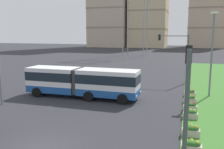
{
  "coord_description": "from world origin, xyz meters",
  "views": [
    {
      "loc": [
        7.73,
        -11.14,
        6.5
      ],
      "look_at": [
        0.15,
        13.17,
        2.2
      ],
      "focal_mm": 38.9,
      "sensor_mm": 36.0,
      "label": 1
    }
  ],
  "objects_px": {
    "articulated_bus": "(82,82)",
    "traffic_light_near_right": "(187,99)",
    "car_white_van": "(87,74)",
    "streetlight_median": "(212,51)",
    "apartment_tower_centre": "(207,10)",
    "flower_planter_2": "(191,114)",
    "apartment_tower_westcentre": "(149,3)",
    "flower_planter_0": "(191,146)",
    "flower_planter_1": "(191,131)",
    "flower_planter_5": "(190,93)",
    "flower_planter_3": "(190,106)",
    "traffic_light_far_right": "(178,50)",
    "flower_planter_4": "(190,99)"
  },
  "relations": [
    {
      "from": "flower_planter_2",
      "to": "traffic_light_near_right",
      "type": "relative_size",
      "value": 0.18
    },
    {
      "from": "traffic_light_near_right",
      "to": "flower_planter_3",
      "type": "bearing_deg",
      "value": 88.04
    },
    {
      "from": "flower_planter_2",
      "to": "apartment_tower_centre",
      "type": "xyz_separation_m",
      "value": [
        7.43,
        106.48,
        17.23
      ]
    },
    {
      "from": "traffic_light_near_right",
      "to": "apartment_tower_westcentre",
      "type": "bearing_deg",
      "value": 99.62
    },
    {
      "from": "traffic_light_near_right",
      "to": "streetlight_median",
      "type": "relative_size",
      "value": 0.7
    },
    {
      "from": "flower_planter_5",
      "to": "flower_planter_3",
      "type": "bearing_deg",
      "value": -90.0
    },
    {
      "from": "flower_planter_0",
      "to": "traffic_light_near_right",
      "type": "height_order",
      "value": "traffic_light_near_right"
    },
    {
      "from": "traffic_light_far_right",
      "to": "streetlight_median",
      "type": "distance_m",
      "value": 7.61
    },
    {
      "from": "streetlight_median",
      "to": "flower_planter_3",
      "type": "bearing_deg",
      "value": -108.73
    },
    {
      "from": "flower_planter_4",
      "to": "car_white_van",
      "type": "bearing_deg",
      "value": 148.17
    },
    {
      "from": "flower_planter_2",
      "to": "flower_planter_4",
      "type": "relative_size",
      "value": 1.0
    },
    {
      "from": "flower_planter_0",
      "to": "flower_planter_5",
      "type": "distance_m",
      "value": 12.55
    },
    {
      "from": "flower_planter_5",
      "to": "apartment_tower_westcentre",
      "type": "relative_size",
      "value": 0.03
    },
    {
      "from": "traffic_light_far_right",
      "to": "flower_planter_4",
      "type": "bearing_deg",
      "value": -80.2
    },
    {
      "from": "flower_planter_2",
      "to": "traffic_light_far_right",
      "type": "height_order",
      "value": "traffic_light_far_right"
    },
    {
      "from": "flower_planter_5",
      "to": "apartment_tower_centre",
      "type": "xyz_separation_m",
      "value": [
        7.43,
        99.61,
        17.23
      ]
    },
    {
      "from": "articulated_bus",
      "to": "traffic_light_near_right",
      "type": "distance_m",
      "value": 16.85
    },
    {
      "from": "traffic_light_far_right",
      "to": "flower_planter_2",
      "type": "bearing_deg",
      "value": -83.26
    },
    {
      "from": "apartment_tower_centre",
      "to": "car_white_van",
      "type": "bearing_deg",
      "value": -103.09
    },
    {
      "from": "apartment_tower_westcentre",
      "to": "flower_planter_4",
      "type": "bearing_deg",
      "value": -78.78
    },
    {
      "from": "car_white_van",
      "to": "traffic_light_far_right",
      "type": "distance_m",
      "value": 13.09
    },
    {
      "from": "car_white_van",
      "to": "flower_planter_3",
      "type": "xyz_separation_m",
      "value": [
        14.23,
        -11.33,
        -0.33
      ]
    },
    {
      "from": "apartment_tower_westcentre",
      "to": "flower_planter_5",
      "type": "bearing_deg",
      "value": -78.51
    },
    {
      "from": "traffic_light_far_right",
      "to": "apartment_tower_westcentre",
      "type": "relative_size",
      "value": 0.15
    },
    {
      "from": "car_white_van",
      "to": "traffic_light_near_right",
      "type": "relative_size",
      "value": 0.76
    },
    {
      "from": "flower_planter_1",
      "to": "traffic_light_near_right",
      "type": "height_order",
      "value": "traffic_light_near_right"
    },
    {
      "from": "car_white_van",
      "to": "traffic_light_near_right",
      "type": "xyz_separation_m",
      "value": [
        13.83,
        -23.02,
        3.35
      ]
    },
    {
      "from": "car_white_van",
      "to": "flower_planter_5",
      "type": "distance_m",
      "value": 15.64
    },
    {
      "from": "flower_planter_2",
      "to": "streetlight_median",
      "type": "distance_m",
      "value": 8.97
    },
    {
      "from": "flower_planter_2",
      "to": "apartment_tower_westcentre",
      "type": "height_order",
      "value": "apartment_tower_westcentre"
    },
    {
      "from": "streetlight_median",
      "to": "apartment_tower_centre",
      "type": "xyz_separation_m",
      "value": [
        5.53,
        98.87,
        12.89
      ]
    },
    {
      "from": "car_white_van",
      "to": "flower_planter_1",
      "type": "relative_size",
      "value": 4.18
    },
    {
      "from": "flower_planter_5",
      "to": "apartment_tower_centre",
      "type": "distance_m",
      "value": 101.37
    },
    {
      "from": "traffic_light_near_right",
      "to": "streetlight_median",
      "type": "distance_m",
      "value": 17.45
    },
    {
      "from": "flower_planter_5",
      "to": "streetlight_median",
      "type": "relative_size",
      "value": 0.13
    },
    {
      "from": "streetlight_median",
      "to": "flower_planter_2",
      "type": "bearing_deg",
      "value": -104.01
    },
    {
      "from": "articulated_bus",
      "to": "flower_planter_4",
      "type": "distance_m",
      "value": 10.77
    },
    {
      "from": "flower_planter_5",
      "to": "flower_planter_2",
      "type": "bearing_deg",
      "value": -90.0
    },
    {
      "from": "flower_planter_5",
      "to": "apartment_tower_westcentre",
      "type": "height_order",
      "value": "apartment_tower_westcentre"
    },
    {
      "from": "streetlight_median",
      "to": "apartment_tower_centre",
      "type": "height_order",
      "value": "apartment_tower_centre"
    },
    {
      "from": "flower_planter_2",
      "to": "streetlight_median",
      "type": "xyz_separation_m",
      "value": [
        1.9,
        7.61,
        4.34
      ]
    },
    {
      "from": "flower_planter_0",
      "to": "flower_planter_1",
      "type": "bearing_deg",
      "value": 90.0
    },
    {
      "from": "flower_planter_2",
      "to": "traffic_light_far_right",
      "type": "relative_size",
      "value": 0.17
    },
    {
      "from": "flower_planter_0",
      "to": "traffic_light_far_right",
      "type": "height_order",
      "value": "traffic_light_far_right"
    },
    {
      "from": "flower_planter_0",
      "to": "streetlight_median",
      "type": "height_order",
      "value": "streetlight_median"
    },
    {
      "from": "flower_planter_2",
      "to": "flower_planter_3",
      "type": "distance_m",
      "value": 2.01
    },
    {
      "from": "traffic_light_far_right",
      "to": "flower_planter_0",
      "type": "bearing_deg",
      "value": -85.16
    },
    {
      "from": "traffic_light_far_right",
      "to": "flower_planter_5",
      "type": "bearing_deg",
      "value": -77.2
    },
    {
      "from": "flower_planter_2",
      "to": "flower_planter_5",
      "type": "relative_size",
      "value": 1.0
    },
    {
      "from": "flower_planter_3",
      "to": "traffic_light_near_right",
      "type": "xyz_separation_m",
      "value": [
        -0.4,
        -11.68,
        3.67
      ]
    }
  ]
}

